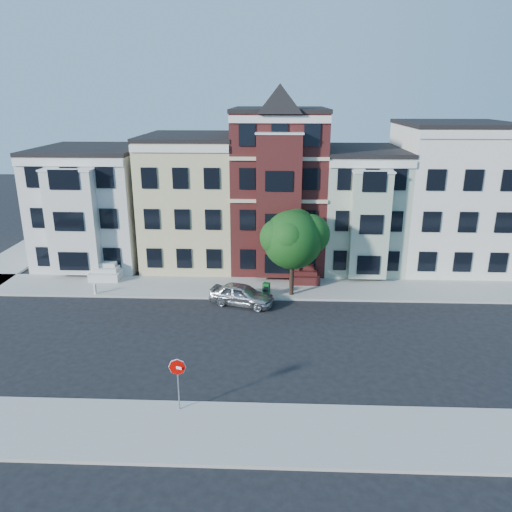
{
  "coord_description": "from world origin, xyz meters",
  "views": [
    {
      "loc": [
        -0.18,
        -25.14,
        13.28
      ],
      "look_at": [
        -1.32,
        2.76,
        4.2
      ],
      "focal_mm": 35.0,
      "sensor_mm": 36.0,
      "label": 1
    }
  ],
  "objects_px": {
    "parked_car": "(242,295)",
    "street_tree": "(293,244)",
    "newspaper_box": "(266,290)",
    "fire_hydrant": "(95,290)",
    "stop_sign": "(178,381)"
  },
  "relations": [
    {
      "from": "parked_car",
      "to": "street_tree",
      "type": "bearing_deg",
      "value": -47.13
    },
    {
      "from": "fire_hydrant",
      "to": "stop_sign",
      "type": "relative_size",
      "value": 0.21
    },
    {
      "from": "street_tree",
      "to": "newspaper_box",
      "type": "distance_m",
      "value": 3.62
    },
    {
      "from": "street_tree",
      "to": "fire_hydrant",
      "type": "xyz_separation_m",
      "value": [
        -13.51,
        -0.48,
        -3.35
      ]
    },
    {
      "from": "stop_sign",
      "to": "fire_hydrant",
      "type": "bearing_deg",
      "value": 144.78
    },
    {
      "from": "fire_hydrant",
      "to": "street_tree",
      "type": "bearing_deg",
      "value": 2.02
    },
    {
      "from": "fire_hydrant",
      "to": "parked_car",
      "type": "bearing_deg",
      "value": -6.16
    },
    {
      "from": "street_tree",
      "to": "newspaper_box",
      "type": "xyz_separation_m",
      "value": [
        -1.72,
        -0.48,
        -3.15
      ]
    },
    {
      "from": "newspaper_box",
      "to": "fire_hydrant",
      "type": "xyz_separation_m",
      "value": [
        -11.79,
        0.0,
        -0.2
      ]
    },
    {
      "from": "newspaper_box",
      "to": "stop_sign",
      "type": "relative_size",
      "value": 0.35
    },
    {
      "from": "street_tree",
      "to": "stop_sign",
      "type": "xyz_separation_m",
      "value": [
        -5.24,
        -13.38,
        -2.25
      ]
    },
    {
      "from": "street_tree",
      "to": "newspaper_box",
      "type": "relative_size",
      "value": 7.41
    },
    {
      "from": "street_tree",
      "to": "parked_car",
      "type": "xyz_separation_m",
      "value": [
        -3.32,
        -1.58,
        -3.07
      ]
    },
    {
      "from": "parked_car",
      "to": "newspaper_box",
      "type": "distance_m",
      "value": 1.94
    },
    {
      "from": "stop_sign",
      "to": "newspaper_box",
      "type": "bearing_deg",
      "value": 96.85
    }
  ]
}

